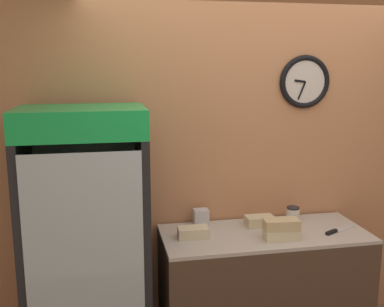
{
  "coord_description": "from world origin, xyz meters",
  "views": [
    {
      "loc": [
        -1.1,
        -2.02,
        2.06
      ],
      "look_at": [
        -0.52,
        0.9,
        1.47
      ],
      "focal_mm": 42.0,
      "sensor_mm": 36.0,
      "label": 1
    }
  ],
  "objects_px": {
    "sandwich_stack_middle": "(281,224)",
    "sandwich_flat_left": "(193,232)",
    "beverage_cooler": "(87,229)",
    "chefs_knife": "(337,230)",
    "condiment_jar": "(293,214)",
    "sandwich_flat_right": "(260,221)",
    "sandwich_stack_bottom": "(281,234)",
    "napkin_dispenser": "(201,217)"
  },
  "relations": [
    {
      "from": "sandwich_stack_bottom",
      "to": "chefs_knife",
      "type": "bearing_deg",
      "value": 7.64
    },
    {
      "from": "sandwich_stack_middle",
      "to": "sandwich_flat_right",
      "type": "distance_m",
      "value": 0.29
    },
    {
      "from": "chefs_knife",
      "to": "beverage_cooler",
      "type": "bearing_deg",
      "value": 176.15
    },
    {
      "from": "beverage_cooler",
      "to": "sandwich_stack_bottom",
      "type": "relative_size",
      "value": 7.45
    },
    {
      "from": "condiment_jar",
      "to": "sandwich_stack_bottom",
      "type": "bearing_deg",
      "value": -124.82
    },
    {
      "from": "chefs_knife",
      "to": "condiment_jar",
      "type": "relative_size",
      "value": 2.83
    },
    {
      "from": "sandwich_stack_middle",
      "to": "napkin_dispenser",
      "type": "xyz_separation_m",
      "value": [
        -0.48,
        0.39,
        -0.05
      ]
    },
    {
      "from": "beverage_cooler",
      "to": "sandwich_stack_bottom",
      "type": "distance_m",
      "value": 1.32
    },
    {
      "from": "sandwich_stack_bottom",
      "to": "napkin_dispenser",
      "type": "height_order",
      "value": "napkin_dispenser"
    },
    {
      "from": "sandwich_stack_bottom",
      "to": "sandwich_flat_left",
      "type": "xyz_separation_m",
      "value": [
        -0.59,
        0.15,
        0.0
      ]
    },
    {
      "from": "beverage_cooler",
      "to": "condiment_jar",
      "type": "xyz_separation_m",
      "value": [
        1.53,
        0.15,
        -0.05
      ]
    },
    {
      "from": "beverage_cooler",
      "to": "sandwich_flat_left",
      "type": "relative_size",
      "value": 8.43
    },
    {
      "from": "sandwich_stack_middle",
      "to": "sandwich_flat_left",
      "type": "relative_size",
      "value": 1.16
    },
    {
      "from": "beverage_cooler",
      "to": "sandwich_stack_middle",
      "type": "relative_size",
      "value": 7.27
    },
    {
      "from": "sandwich_flat_right",
      "to": "chefs_knife",
      "type": "bearing_deg",
      "value": -23.3
    },
    {
      "from": "sandwich_stack_bottom",
      "to": "sandwich_flat_left",
      "type": "bearing_deg",
      "value": 165.43
    },
    {
      "from": "napkin_dispenser",
      "to": "sandwich_stack_middle",
      "type": "bearing_deg",
      "value": -38.98
    },
    {
      "from": "beverage_cooler",
      "to": "sandwich_flat_left",
      "type": "height_order",
      "value": "beverage_cooler"
    },
    {
      "from": "sandwich_flat_right",
      "to": "napkin_dispenser",
      "type": "relative_size",
      "value": 1.75
    },
    {
      "from": "sandwich_flat_right",
      "to": "napkin_dispenser",
      "type": "bearing_deg",
      "value": 165.72
    },
    {
      "from": "beverage_cooler",
      "to": "napkin_dispenser",
      "type": "relative_size",
      "value": 15.01
    },
    {
      "from": "beverage_cooler",
      "to": "sandwich_stack_middle",
      "type": "height_order",
      "value": "beverage_cooler"
    },
    {
      "from": "sandwich_flat_right",
      "to": "beverage_cooler",
      "type": "bearing_deg",
      "value": -175.41
    },
    {
      "from": "sandwich_stack_middle",
      "to": "sandwich_flat_left",
      "type": "height_order",
      "value": "sandwich_stack_middle"
    },
    {
      "from": "beverage_cooler",
      "to": "condiment_jar",
      "type": "height_order",
      "value": "beverage_cooler"
    },
    {
      "from": "sandwich_flat_right",
      "to": "condiment_jar",
      "type": "distance_m",
      "value": 0.29
    },
    {
      "from": "sandwich_stack_middle",
      "to": "chefs_knife",
      "type": "bearing_deg",
      "value": 7.64
    },
    {
      "from": "beverage_cooler",
      "to": "condiment_jar",
      "type": "bearing_deg",
      "value": 5.7
    },
    {
      "from": "sandwich_flat_left",
      "to": "condiment_jar",
      "type": "bearing_deg",
      "value": 12.42
    },
    {
      "from": "sandwich_stack_bottom",
      "to": "napkin_dispenser",
      "type": "xyz_separation_m",
      "value": [
        -0.48,
        0.39,
        0.02
      ]
    },
    {
      "from": "beverage_cooler",
      "to": "sandwich_stack_middle",
      "type": "distance_m",
      "value": 1.31
    },
    {
      "from": "sandwich_flat_right",
      "to": "condiment_jar",
      "type": "relative_size",
      "value": 1.86
    },
    {
      "from": "napkin_dispenser",
      "to": "condiment_jar",
      "type": "bearing_deg",
      "value": -4.43
    },
    {
      "from": "condiment_jar",
      "to": "napkin_dispenser",
      "type": "relative_size",
      "value": 0.94
    },
    {
      "from": "sandwich_stack_bottom",
      "to": "condiment_jar",
      "type": "height_order",
      "value": "condiment_jar"
    },
    {
      "from": "sandwich_stack_bottom",
      "to": "sandwich_stack_middle",
      "type": "distance_m",
      "value": 0.07
    },
    {
      "from": "sandwich_flat_left",
      "to": "condiment_jar",
      "type": "xyz_separation_m",
      "value": [
        0.82,
        0.18,
        0.02
      ]
    },
    {
      "from": "sandwich_stack_bottom",
      "to": "sandwich_flat_left",
      "type": "relative_size",
      "value": 1.13
    },
    {
      "from": "sandwich_stack_middle",
      "to": "beverage_cooler",
      "type": "bearing_deg",
      "value": 172.17
    },
    {
      "from": "sandwich_flat_left",
      "to": "napkin_dispenser",
      "type": "xyz_separation_m",
      "value": [
        0.11,
        0.23,
        0.02
      ]
    },
    {
      "from": "beverage_cooler",
      "to": "sandwich_flat_left",
      "type": "xyz_separation_m",
      "value": [
        0.72,
        -0.03,
        -0.07
      ]
    },
    {
      "from": "sandwich_stack_middle",
      "to": "sandwich_flat_right",
      "type": "height_order",
      "value": "sandwich_stack_middle"
    }
  ]
}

